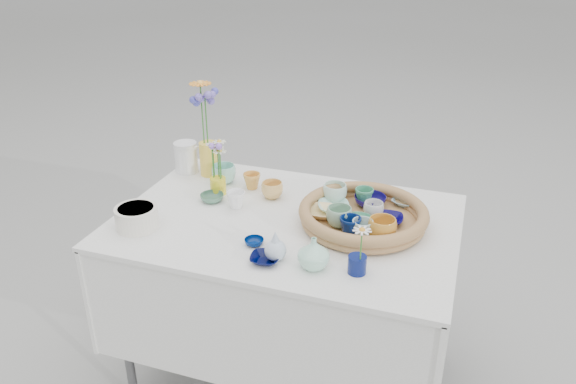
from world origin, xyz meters
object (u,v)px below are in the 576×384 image
(wicker_tray, at_px, (363,216))
(bud_vase_seafoam, at_px, (314,253))
(display_table, at_px, (287,374))
(tall_vase_yellow, at_px, (209,159))

(wicker_tray, height_order, bud_vase_seafoam, bud_vase_seafoam)
(display_table, xyz_separation_m, wicker_tray, (0.28, 0.05, 0.80))
(wicker_tray, relative_size, bud_vase_seafoam, 4.37)
(bud_vase_seafoam, height_order, tall_vase_yellow, tall_vase_yellow)
(display_table, distance_m, wicker_tray, 0.85)
(display_table, relative_size, bud_vase_seafoam, 11.61)
(display_table, height_order, bud_vase_seafoam, bud_vase_seafoam)
(display_table, xyz_separation_m, tall_vase_yellow, (-0.45, 0.28, 0.84))
(display_table, xyz_separation_m, bud_vase_seafoam, (0.19, -0.28, 0.82))
(bud_vase_seafoam, bearing_deg, tall_vase_yellow, 138.84)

